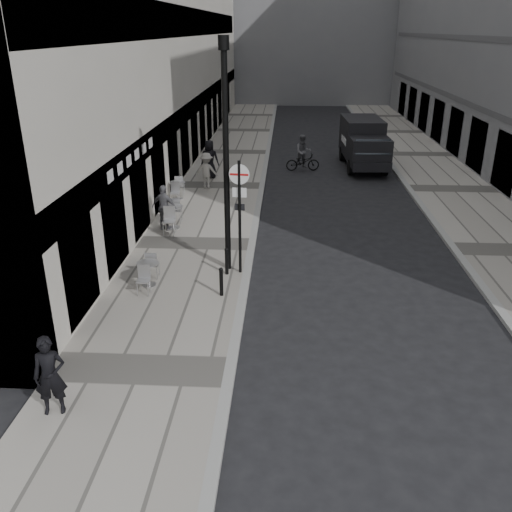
% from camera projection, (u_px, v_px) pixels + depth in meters
% --- Properties ---
extents(ground, '(120.00, 120.00, 0.00)m').
position_uv_depth(ground, '(214.00, 467.00, 9.48)').
color(ground, black).
rests_on(ground, ground).
extents(sidewalk, '(4.00, 60.00, 0.12)m').
position_uv_depth(sidewalk, '(220.00, 186.00, 26.12)').
color(sidewalk, '#9D988E').
rests_on(sidewalk, ground).
extents(far_sidewalk, '(4.00, 60.00, 0.12)m').
position_uv_depth(far_sidewalk, '(452.00, 190.00, 25.55)').
color(far_sidewalk, '#9D988E').
rests_on(far_sidewalk, ground).
extents(walking_man, '(0.69, 0.54, 1.67)m').
position_uv_depth(walking_man, '(50.00, 376.00, 10.37)').
color(walking_man, black).
rests_on(walking_man, sidewalk).
extents(sign_post, '(0.60, 0.12, 3.49)m').
position_uv_depth(sign_post, '(240.00, 203.00, 15.93)').
color(sign_post, black).
rests_on(sign_post, sidewalk).
extents(lamppost, '(0.31, 0.31, 6.82)m').
position_uv_depth(lamppost, '(226.00, 148.00, 15.59)').
color(lamppost, black).
rests_on(lamppost, sidewalk).
extents(bollard_near, '(0.11, 0.11, 0.79)m').
position_uv_depth(bollard_near, '(221.00, 282.00, 15.18)').
color(bollard_near, black).
rests_on(bollard_near, sidewalk).
extents(bollard_far, '(0.11, 0.11, 0.80)m').
position_uv_depth(bollard_far, '(227.00, 262.00, 16.50)').
color(bollard_far, black).
rests_on(bollard_far, sidewalk).
extents(panel_van, '(2.21, 5.48, 2.54)m').
position_uv_depth(panel_van, '(363.00, 141.00, 29.48)').
color(panel_van, black).
rests_on(panel_van, ground).
extents(cyclist, '(1.84, 0.83, 1.92)m').
position_uv_depth(cyclist, '(303.00, 157.00, 28.94)').
color(cyclist, black).
rests_on(cyclist, ground).
extents(pedestrian_a, '(1.08, 0.68, 1.71)m').
position_uv_depth(pedestrian_a, '(164.00, 208.00, 20.00)').
color(pedestrian_a, slate).
rests_on(pedestrian_a, sidewalk).
extents(pedestrian_b, '(1.17, 0.77, 1.69)m').
position_uv_depth(pedestrian_b, '(207.00, 171.00, 25.22)').
color(pedestrian_b, gray).
rests_on(pedestrian_b, sidewalk).
extents(pedestrian_c, '(0.96, 0.66, 1.89)m').
position_uv_depth(pedestrian_c, '(210.00, 159.00, 27.03)').
color(pedestrian_c, black).
rests_on(pedestrian_c, sidewalk).
extents(cafe_table_near, '(0.66, 1.49, 0.85)m').
position_uv_depth(cafe_table_near, '(148.00, 272.00, 15.75)').
color(cafe_table_near, '#AEADB0').
rests_on(cafe_table_near, sidewalk).
extents(cafe_table_mid, '(0.71, 1.60, 0.91)m').
position_uv_depth(cafe_table_mid, '(177.00, 189.00, 23.76)').
color(cafe_table_mid, silver).
rests_on(cafe_table_mid, sidewalk).
extents(cafe_table_far, '(0.79, 1.79, 1.02)m').
position_uv_depth(cafe_table_far, '(173.00, 215.00, 20.27)').
color(cafe_table_far, silver).
rests_on(cafe_table_far, sidewalk).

